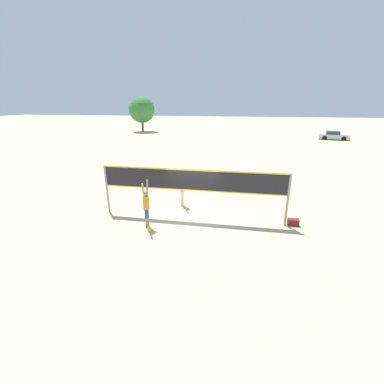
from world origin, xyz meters
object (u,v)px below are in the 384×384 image
Objects in this scene: player_blocker at (182,187)px; parked_car_near at (333,136)px; volleyball_net at (192,183)px; player_spiker at (146,203)px; gear_bag at (293,222)px; tree_left_cluster at (142,110)px; volleyball at (150,230)px.

player_blocker reaches higher than parked_car_near.
player_blocker is 0.46× the size of parked_car_near.
parked_car_near is (16.69, 32.47, -1.25)m from volleyball_net.
gear_bag is at bearing -78.38° from player_spiker.
player_blocker is at bearing -20.41° from player_spiker.
gear_bag is at bearing -60.37° from tree_left_cluster.
player_spiker reaches higher than parked_car_near.
volleyball_net reaches higher than player_blocker.
gear_bag is (6.77, 1.39, -1.03)m from player_spiker.
player_blocker is at bearing 165.69° from gear_bag.
player_spiker is at bearing 120.11° from volleyball.
parked_car_near is (18.57, 33.82, -0.60)m from player_spiker.
tree_left_cluster is at bearing 113.81° from volleyball_net.
volleyball_net is at bearing -179.44° from gear_bag.
player_spiker is 0.33× the size of tree_left_cluster.
player_spiker is at bearing -20.41° from player_blocker.
parked_car_near is at bearing 61.87° from volleyball.
tree_left_cluster is (-15.11, 39.85, 2.99)m from player_spiker.
gear_bag is (5.71, -1.46, -0.95)m from player_blocker.
tree_left_cluster is at bearing 110.88° from volleyball.
volleyball is 0.03× the size of tree_left_cluster.
player_spiker is 0.49× the size of parked_car_near.
player_spiker is (-1.89, -1.34, -0.65)m from volleyball_net.
volleyball_net is 2.97m from volleyball.
tree_left_cluster is at bearing -178.97° from parked_car_near.
volleyball_net is at bearing -66.19° from tree_left_cluster.
volleyball_net reaches higher than gear_bag.
parked_car_near is 34.40m from tree_left_cluster.
parked_car_near is at bearing 69.99° from gear_bag.
volleyball_net is at bearing 28.79° from player_blocker.
volleyball_net is 4.07× the size of player_spiker.
player_blocker is 40.50m from tree_left_cluster.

